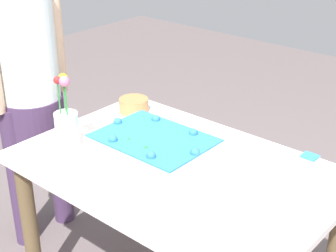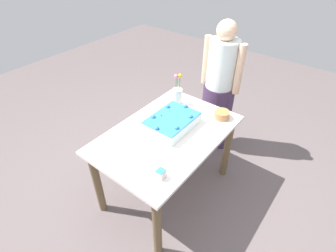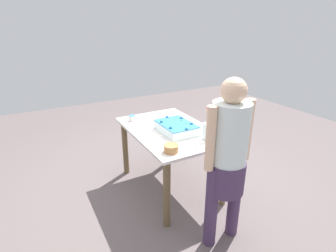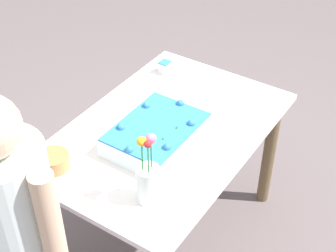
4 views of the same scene
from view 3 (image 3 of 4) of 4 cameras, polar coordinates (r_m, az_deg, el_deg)
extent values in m
plane|color=#635757|center=(3.27, 0.40, -12.98)|extent=(8.00, 8.00, 0.00)
cube|color=white|center=(2.91, 0.43, -0.90)|extent=(1.26, 0.84, 0.03)
cylinder|color=brown|center=(2.86, 12.15, -10.38)|extent=(0.07, 0.07, 0.73)
cylinder|color=brown|center=(3.66, 0.86, -2.44)|extent=(0.07, 0.07, 0.73)
cylinder|color=brown|center=(2.52, -0.26, -14.64)|extent=(0.07, 0.07, 0.73)
cylinder|color=brown|center=(3.41, -9.30, -4.69)|extent=(0.07, 0.07, 0.73)
cube|color=white|center=(2.82, 1.79, -0.37)|extent=(0.45, 0.33, 0.09)
cube|color=#3078B8|center=(2.80, 1.80, 0.56)|extent=(0.44, 0.33, 0.01)
sphere|color=#3078B8|center=(2.97, -0.21, 1.96)|extent=(0.04, 0.04, 0.04)
sphere|color=#3078B8|center=(2.82, -1.45, 0.93)|extent=(0.04, 0.04, 0.04)
sphere|color=#3078B8|center=(2.66, 0.59, -0.44)|extent=(0.04, 0.04, 0.04)
sphere|color=#3078B8|center=(2.64, 4.07, -0.67)|extent=(0.04, 0.04, 0.04)
sphere|color=#3078B8|center=(2.78, 5.11, 0.50)|extent=(0.04, 0.04, 0.04)
sphere|color=#3078B8|center=(2.94, 2.90, 1.77)|extent=(0.04, 0.04, 0.04)
cone|color=#2D8438|center=(2.87, 2.96, 1.19)|extent=(0.02, 0.02, 0.02)
cone|color=#2D8438|center=(2.87, 2.89, 1.22)|extent=(0.02, 0.02, 0.02)
cone|color=#2D8438|center=(2.79, 3.86, 0.54)|extent=(0.02, 0.02, 0.02)
cylinder|color=white|center=(3.15, -7.78, 1.06)|extent=(0.21, 0.21, 0.01)
cube|color=#FFDDCD|center=(3.14, -7.81, 1.66)|extent=(0.06, 0.06, 0.06)
cube|color=#3086C8|center=(3.13, -7.84, 2.25)|extent=(0.06, 0.06, 0.01)
cube|color=silver|center=(3.32, -1.28, 2.31)|extent=(0.19, 0.06, 0.00)
cylinder|color=silver|center=(2.65, 8.60, -1.14)|extent=(0.10, 0.10, 0.17)
cylinder|color=#2D8438|center=(2.61, 8.64, 2.17)|extent=(0.01, 0.01, 0.14)
sphere|color=pink|center=(2.59, 8.73, 3.65)|extent=(0.04, 0.04, 0.04)
cylinder|color=#2D8438|center=(2.58, 8.72, 1.89)|extent=(0.01, 0.01, 0.14)
sphere|color=yellow|center=(2.56, 8.81, 3.39)|extent=(0.04, 0.04, 0.04)
cylinder|color=#2D8438|center=(2.60, 9.22, 1.99)|extent=(0.01, 0.01, 0.14)
sphere|color=red|center=(2.57, 9.31, 3.48)|extent=(0.03, 0.03, 0.03)
cylinder|color=#AD7644|center=(2.39, 0.67, -4.89)|extent=(0.14, 0.14, 0.07)
cylinder|color=#453051|center=(2.51, 14.28, -14.96)|extent=(0.11, 0.11, 0.78)
cylinder|color=#453051|center=(2.36, 9.40, -17.05)|extent=(0.11, 0.11, 0.78)
cylinder|color=#453051|center=(2.28, 12.45, -10.59)|extent=(0.31, 0.32, 0.28)
cylinder|color=silver|center=(2.11, 13.27, -1.79)|extent=(0.30, 0.30, 0.52)
sphere|color=beige|center=(2.00, 14.13, 7.48)|extent=(0.20, 0.20, 0.20)
cylinder|color=beige|center=(2.23, 16.90, -0.83)|extent=(0.08, 0.08, 0.52)
cylinder|color=beige|center=(1.99, 9.21, -2.85)|extent=(0.08, 0.08, 0.52)
camera|label=1|loc=(4.38, 9.40, 20.24)|focal=55.00mm
camera|label=2|loc=(3.73, -27.80, 24.43)|focal=28.00mm
camera|label=4|loc=(2.54, 49.15, 25.02)|focal=55.00mm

